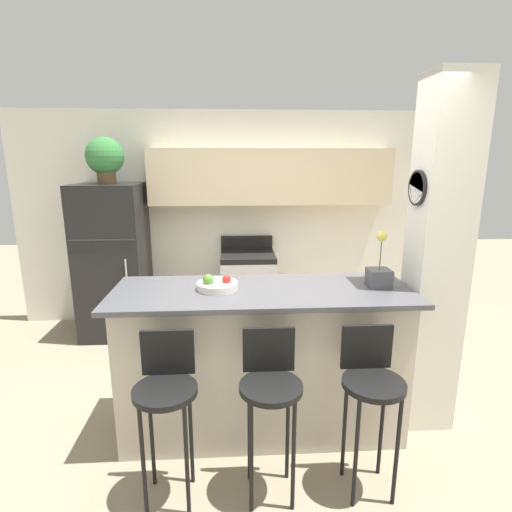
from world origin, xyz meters
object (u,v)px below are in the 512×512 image
stove_range (248,290)px  orchid_vase (379,274)px  bar_stool_left (166,392)px  trash_bin (165,324)px  potted_plant_on_fridge (105,158)px  bar_stool_mid (270,389)px  fruit_bowl (217,285)px  bar_stool_right (371,385)px  refrigerator (114,261)px

stove_range → orchid_vase: (0.86, -1.88, 0.73)m
orchid_vase → bar_stool_left: bearing=-156.8°
trash_bin → potted_plant_on_fridge: bearing=156.1°
bar_stool_mid → bar_stool_left: bearing=180.0°
fruit_bowl → trash_bin: (-0.66, 1.55, -0.94)m
stove_range → bar_stool_mid: size_ratio=1.05×
bar_stool_right → fruit_bowl: 1.19m
bar_stool_mid → potted_plant_on_fridge: (-1.56, 2.42, 1.32)m
refrigerator → orchid_vase: size_ratio=4.31×
bar_stool_mid → fruit_bowl: bearing=117.3°
stove_range → fruit_bowl: 2.01m
bar_stool_mid → orchid_vase: size_ratio=2.54×
bar_stool_mid → orchid_vase: 1.15m
refrigerator → fruit_bowl: 2.20m
fruit_bowl → bar_stool_mid: bearing=-62.7°
bar_stool_right → bar_stool_left: bearing=180.0°
refrigerator → stove_range: bearing=2.7°
fruit_bowl → trash_bin: size_ratio=0.76×
fruit_bowl → refrigerator: bearing=124.5°
stove_range → potted_plant_on_fridge: size_ratio=2.17×
refrigerator → bar_stool_mid: bearing=-57.3°
refrigerator → potted_plant_on_fridge: 1.14m
stove_range → fruit_bowl: bearing=-98.8°
stove_range → fruit_bowl: fruit_bowl is taller
stove_range → trash_bin: (-0.95, -0.33, -0.27)m
stove_range → trash_bin: bearing=-160.9°
bar_stool_right → potted_plant_on_fridge: (-2.15, 2.42, 1.32)m
bar_stool_right → potted_plant_on_fridge: bearing=131.7°
refrigerator → bar_stool_mid: 2.88m
bar_stool_left → potted_plant_on_fridge: size_ratio=2.07×
stove_range → bar_stool_left: stove_range is taller
stove_range → bar_stool_mid: (0.03, -2.50, 0.23)m
bar_stool_mid → bar_stool_right: bearing=0.0°
orchid_vase → fruit_bowl: 1.15m
stove_range → fruit_bowl: size_ratio=3.72×
potted_plant_on_fridge → trash_bin: size_ratio=1.30×
bar_stool_mid → stove_range: bearing=90.7°
refrigerator → bar_stool_mid: (1.56, -2.42, -0.18)m
trash_bin → bar_stool_mid: bearing=-65.6°
refrigerator → trash_bin: size_ratio=4.55×
bar_stool_left → bar_stool_mid: (0.60, 0.00, 0.00)m
potted_plant_on_fridge → fruit_bowl: potted_plant_on_fridge is taller
refrigerator → bar_stool_left: bearing=-68.4°
stove_range → trash_bin: stove_range is taller
bar_stool_right → trash_bin: size_ratio=2.68×
orchid_vase → potted_plant_on_fridge: bearing=142.9°
refrigerator → fruit_bowl: size_ratio=6.02×
bar_stool_right → trash_bin: (-1.58, 2.17, -0.50)m
refrigerator → potted_plant_on_fridge: (-0.00, 0.00, 1.14)m
bar_stool_mid → fruit_bowl: (-0.32, 0.62, 0.44)m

